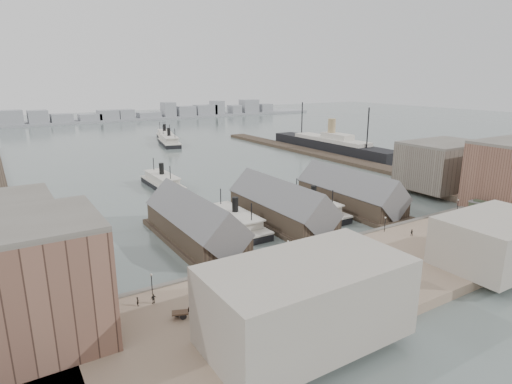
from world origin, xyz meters
TOP-DOWN VIEW (x-y plane):
  - ground at (0.00, 0.00)m, footprint 900.00×900.00m
  - quay at (0.00, -20.00)m, footprint 180.00×30.00m
  - seawall at (0.00, -5.20)m, footprint 180.00×1.20m
  - east_wharf at (78.00, 90.00)m, footprint 10.00×180.00m
  - ferry_shed_west at (-26.00, 16.88)m, footprint 14.00×42.00m
  - ferry_shed_center at (0.00, 16.88)m, footprint 14.00×42.00m
  - ferry_shed_east at (26.00, 16.88)m, footprint 14.00×42.00m
  - warehouse_east_back at (68.00, 15.00)m, footprint 28.00×20.00m
  - street_bldg_center at (20.00, -32.00)m, footprint 24.00×16.00m
  - street_bldg_west at (-30.00, -32.00)m, footprint 30.00×16.00m
  - lamp_post_far_w at (-45.00, -7.00)m, footprint 0.44×0.44m
  - lamp_post_near_w at (-15.00, -7.00)m, footprint 0.44×0.44m
  - lamp_post_near_e at (15.00, -7.00)m, footprint 0.44×0.44m
  - lamp_post_far_e at (45.00, -7.00)m, footprint 0.44×0.44m
  - far_shore at (-2.07, 334.14)m, footprint 500.00×40.00m
  - ferry_docked_west at (-13.00, 19.64)m, footprint 7.80×25.99m
  - ferry_docked_east at (13.00, 18.66)m, footprint 7.72×25.72m
  - ferry_open_near at (-14.22, 72.73)m, footprint 8.24×27.24m
  - ferry_open_mid at (24.50, 167.39)m, footprint 15.01×31.92m
  - ferry_open_far at (31.74, 194.31)m, footprint 15.47×30.16m
  - ocean_steamer at (92.00, 99.80)m, footprint 12.17×88.92m
  - tram at (49.13, -13.33)m, footprint 4.10×10.18m
  - horse_cart_left at (-42.28, -16.70)m, footprint 4.74×2.87m
  - horse_cart_center at (-16.12, -20.26)m, footprint 4.69×3.53m
  - horse_cart_right at (25.95, -23.87)m, footprint 4.59×1.75m
  - pedestrian_0 at (-48.48, -9.86)m, footprint 0.51×0.65m
  - pedestrian_1 at (-41.74, -21.22)m, footprint 0.97×0.91m
  - pedestrian_2 at (-16.82, -8.00)m, footprint 1.18×1.01m
  - pedestrian_3 at (-22.41, -24.61)m, footprint 0.49×1.06m
  - pedestrian_4 at (0.68, -10.93)m, footprint 0.56×0.85m
  - pedestrian_5 at (5.23, -20.84)m, footprint 0.79×0.69m
  - pedestrian_6 at (18.64, -12.31)m, footprint 0.96×0.95m
  - pedestrian_7 at (23.43, -25.06)m, footprint 1.05×1.25m
  - pedestrian_8 at (39.79, -13.47)m, footprint 1.08×0.72m
  - pedestrian_10 at (-45.94, -10.47)m, footprint 1.12×0.62m
  - pedestrian_11 at (-39.22, -26.28)m, footprint 0.67×0.88m

SIDE VIEW (x-z plane):
  - ground at x=0.00m, z-range 0.00..0.00m
  - east_wharf at x=78.00m, z-range 0.00..1.60m
  - quay at x=0.00m, z-range 0.00..2.00m
  - seawall at x=0.00m, z-range 0.00..2.30m
  - ferry_docked_east at x=13.00m, z-range -2.44..6.75m
  - ferry_docked_west at x=-13.00m, z-range -2.47..6.82m
  - ferry_open_near at x=-14.22m, z-range -2.58..7.14m
  - ferry_open_far at x=31.74m, z-range -2.74..7.58m
  - ferry_open_mid at x=24.50m, z-range -2.91..8.06m
  - horse_cart_right at x=25.95m, z-range 2.04..3.47m
  - horse_cart_left at x=-42.28m, z-range 2.04..3.49m
  - pedestrian_6 at x=18.64m, z-range 2.00..3.56m
  - horse_cart_center at x=-16.12m, z-range 2.03..3.55m
  - pedestrian_2 at x=-16.82m, z-range 2.00..3.58m
  - pedestrian_1 at x=-41.74m, z-range 2.00..3.59m
  - pedestrian_11 at x=-39.22m, z-range 2.00..3.59m
  - pedestrian_0 at x=-48.48m, z-range 2.00..3.66m
  - pedestrian_7 at x=23.43m, z-range 2.00..3.68m
  - pedestrian_8 at x=39.79m, z-range 2.00..3.70m
  - pedestrian_4 at x=0.68m, z-range 2.00..3.71m
  - pedestrian_3 at x=-22.41m, z-range 2.00..3.77m
  - pedestrian_10 at x=-45.94m, z-range 2.00..3.81m
  - pedestrian_5 at x=5.23m, z-range 2.00..3.81m
  - tram at x=49.13m, z-range 2.04..5.57m
  - ocean_steamer at x=92.00m, z-range -5.07..12.72m
  - far_shore at x=-2.07m, z-range -3.96..11.77m
  - ferry_shed_west at x=-26.00m, z-range -1.66..10.94m
  - ferry_shed_center at x=0.00m, z-range -1.66..10.94m
  - ferry_shed_east at x=26.00m, z-range -1.66..10.94m
  - lamp_post_far_w at x=-45.00m, z-range 2.75..6.67m
  - lamp_post_near_w at x=-15.00m, z-range 2.75..6.67m
  - lamp_post_near_e at x=15.00m, z-range 2.75..6.67m
  - lamp_post_far_e at x=45.00m, z-range 2.75..6.67m
  - street_bldg_center at x=20.00m, z-range 2.00..12.00m
  - street_bldg_west at x=-30.00m, z-range 2.00..14.00m
  - warehouse_east_back at x=68.00m, z-range 2.00..17.00m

